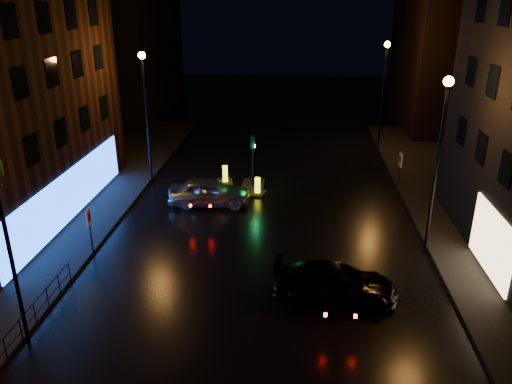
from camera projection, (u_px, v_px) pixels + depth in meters
ground at (252, 320)px, 19.02m from camera, size 120.00×120.00×0.00m
pavement_left at (12, 218)px, 27.47m from camera, size 12.00×44.00×0.15m
building_far_left at (125, 42)px, 50.01m from camera, size 8.00×16.00×14.00m
building_far_right at (448, 59)px, 45.22m from camera, size 8.00×14.00×12.00m
street_lamp_lfar at (145, 99)px, 30.50m from camera, size 0.44×0.44×8.37m
street_lamp_rnear at (440, 141)px, 21.90m from camera, size 0.44×0.44×8.37m
street_lamp_rfar at (384, 81)px, 36.69m from camera, size 0.44×0.44×8.37m
traffic_signal at (253, 179)px, 31.88m from camera, size 1.40×2.40×3.45m
guard_railing at (34, 309)px, 18.44m from camera, size 0.05×6.04×1.00m
silver_hatchback at (210, 192)px, 29.06m from camera, size 4.83×2.21×1.60m
dark_sedan at (335, 282)px, 20.16m from camera, size 5.08×2.28×1.45m
bollard_near at (258, 191)px, 30.80m from camera, size 1.17×1.44×1.09m
bollard_far at (225, 179)px, 32.57m from camera, size 1.19×1.53×1.20m
road_sign_left at (89, 221)px, 22.92m from camera, size 0.15×0.59×2.45m
road_sign_right at (400, 163)px, 30.55m from camera, size 0.10×0.61×2.52m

